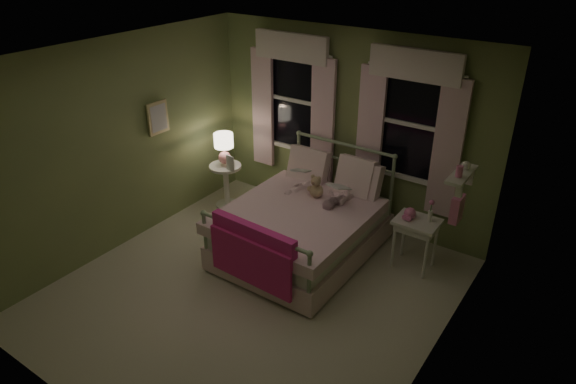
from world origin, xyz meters
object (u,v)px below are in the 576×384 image
Objects in this scene: nightstand_right at (417,228)px; teddy_bear at (316,188)px; child_right at (343,178)px; child_left at (304,170)px; table_lamp at (224,145)px; nightstand_left at (226,180)px; bed at (304,227)px.

teddy_bear is at bearing -170.43° from nightstand_right.
child_left is at bearing 5.39° from child_right.
teddy_bear is at bearing -4.07° from table_lamp.
nightstand_left is 1.02× the size of nightstand_right.
child_left is at bearing 1.98° from nightstand_left.
nightstand_right is at bearing -162.95° from child_left.
nightstand_left is (-1.59, 0.11, -0.37)m from teddy_bear.
nightstand_right is at bearing 1.98° from table_lamp.
nightstand_right is at bearing 9.57° from teddy_bear.
nightstand_left is (-1.59, 0.39, 0.04)m from bed.
table_lamp is (-1.59, 0.11, 0.16)m from teddy_bear.
teddy_bear is 1.29m from nightstand_right.
bed is 4.53× the size of table_lamp.
child_right is at bearing 29.50° from teddy_bear.
child_right is (0.27, 0.43, 0.57)m from bed.
bed is 0.74m from child_left.
table_lamp is at bearing 17.05° from child_left.
table_lamp is at bearing 180.00° from nightstand_left.
bed is 2.73× the size of child_right.
teddy_bear is 0.47× the size of nightstand_right.
bed is at bearing -13.65° from table_lamp.
child_right is at bearing 1.39° from table_lamp.
bed is 3.18× the size of nightstand_right.
bed is 3.13× the size of nightstand_left.
child_right reaches higher than nightstand_left.
bed is 1.74m from table_lamp.
nightstand_left is at bearing -178.02° from nightstand_right.
child_right reaches higher than teddy_bear.
child_right is 1.66× the size of table_lamp.
nightstand_left and nightstand_right have the same top height.
child_right reaches higher than nightstand_right.
nightstand_right is (1.25, 0.49, 0.17)m from bed.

